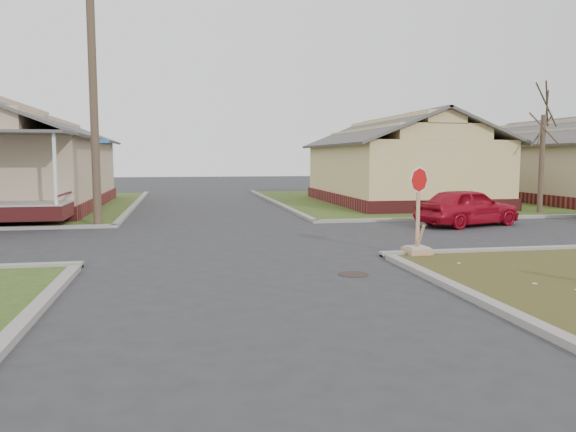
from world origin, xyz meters
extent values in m
plane|color=#292A2C|center=(0.00, 0.00, 0.00)|extent=(120.00, 120.00, 0.00)
cylinder|color=black|center=(2.20, -0.50, 0.01)|extent=(0.64, 0.64, 0.01)
cube|color=maroon|center=(10.00, 16.50, 0.30)|extent=(7.20, 11.20, 0.60)
cube|color=#ECD38B|center=(10.00, 16.50, 1.90)|extent=(7.00, 11.00, 2.60)
cube|color=maroon|center=(20.00, 16.50, 0.30)|extent=(7.20, 11.20, 0.60)
cube|color=tan|center=(20.00, 16.50, 1.90)|extent=(7.00, 11.00, 2.60)
cylinder|color=#463528|center=(-4.20, 8.90, 4.50)|extent=(0.28, 0.28, 9.00)
cylinder|color=#463528|center=(14.00, 10.20, 2.15)|extent=(0.22, 0.22, 4.20)
cube|color=tan|center=(4.44, 1.37, 0.12)|extent=(0.60, 0.60, 0.15)
cube|color=#A19A94|center=(4.44, 1.37, 0.21)|extent=(0.48, 0.48, 0.04)
cube|color=tan|center=(4.44, 1.37, 1.16)|extent=(0.09, 0.04, 2.03)
cylinder|color=#B60C0C|center=(4.44, 1.33, 1.89)|extent=(0.54, 0.24, 0.58)
cylinder|color=white|center=(4.44, 1.34, 1.89)|extent=(0.62, 0.27, 0.66)
imported|color=#A40B1E|center=(8.75, 6.81, 0.68)|extent=(4.26, 2.70, 1.35)
camera|label=1|loc=(-1.32, -11.58, 2.45)|focal=35.00mm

